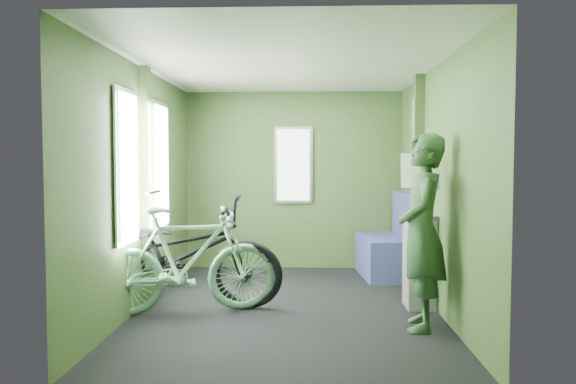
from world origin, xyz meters
The scene contains 6 objects.
room centered at (-0.04, 0.04, 1.44)m, with size 4.00×4.02×2.31m.
bicycle_black centered at (-1.03, -0.08, 0.00)m, with size 0.69×1.98×1.04m, color black.
bicycle_mint centered at (-0.90, -0.35, 0.00)m, with size 0.48×1.69×1.01m, color #85CBA0.
passenger centered at (1.14, -0.67, 0.82)m, with size 0.46×0.72×1.63m.
waste_box centered at (1.26, 0.03, 0.44)m, with size 0.26×0.37×0.89m, color gray.
bench_seat centered at (1.15, 1.45, 0.30)m, with size 0.63×1.02×1.03m.
Camera 1 is at (0.20, -5.33, 1.39)m, focal length 35.00 mm.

